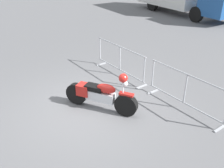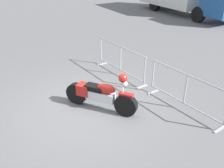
% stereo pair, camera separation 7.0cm
% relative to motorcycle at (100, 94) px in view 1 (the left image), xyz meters
% --- Properties ---
extents(ground_plane, '(120.00, 120.00, 0.00)m').
position_rel_motorcycle_xyz_m(ground_plane, '(-0.21, -0.30, -0.46)').
color(ground_plane, '#5B5B5E').
extents(motorcycle, '(1.95, 1.17, 1.20)m').
position_rel_motorcycle_xyz_m(motorcycle, '(0.00, 0.00, 0.00)').
color(motorcycle, black).
rests_on(motorcycle, ground).
extents(crowd_barrier_near, '(2.55, 0.48, 1.07)m').
position_rel_motorcycle_xyz_m(crowd_barrier_near, '(-1.39, 1.82, 0.10)').
color(crowd_barrier_near, '#9EA0A5').
rests_on(crowd_barrier_near, ground).
extents(crowd_barrier_far, '(2.55, 0.48, 1.07)m').
position_rel_motorcycle_xyz_m(crowd_barrier_far, '(1.39, 1.82, 0.10)').
color(crowd_barrier_far, '#9EA0A5').
rests_on(crowd_barrier_far, ground).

